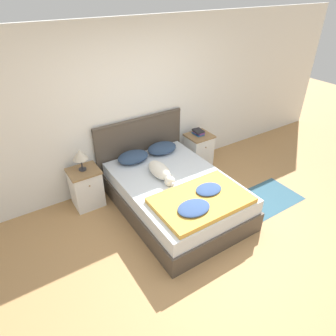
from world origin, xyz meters
TOP-DOWN VIEW (x-y plane):
  - ground_plane at (0.00, 0.00)m, footprint 16.00×16.00m
  - wall_back at (0.00, 2.13)m, footprint 9.00×0.06m
  - bed at (0.09, 1.00)m, footprint 1.48×2.07m
  - headboard at (0.09, 2.06)m, footprint 1.56×0.06m
  - nightstand_left at (-0.97, 1.83)m, footprint 0.44×0.41m
  - nightstand_right at (1.15, 1.83)m, footprint 0.44×0.41m
  - pillow_left at (-0.18, 1.80)m, footprint 0.50×0.36m
  - pillow_right at (0.36, 1.80)m, footprint 0.50×0.36m
  - quilt at (0.08, 0.41)m, footprint 1.22×0.80m
  - dog at (-0.05, 1.19)m, footprint 0.23×0.69m
  - book_stack at (1.15, 1.86)m, footprint 0.17×0.21m
  - table_lamp at (-0.97, 1.85)m, footprint 0.22×0.22m
  - rug at (1.47, 0.42)m, footprint 1.00×0.69m

SIDE VIEW (x-z plane):
  - ground_plane at x=0.00m, z-range 0.00..0.00m
  - rug at x=1.47m, z-range 0.00..0.00m
  - bed at x=0.09m, z-range 0.00..0.52m
  - nightstand_left at x=-0.97m, z-range 0.00..0.62m
  - nightstand_right at x=1.15m, z-range 0.00..0.62m
  - quilt at x=0.08m, z-range 0.50..0.62m
  - headboard at x=0.09m, z-range 0.02..1.13m
  - pillow_left at x=-0.18m, z-range 0.52..0.68m
  - pillow_right at x=0.36m, z-range 0.52..0.68m
  - dog at x=-0.05m, z-range 0.51..0.72m
  - book_stack at x=1.15m, z-range 0.61..0.70m
  - table_lamp at x=-0.97m, z-range 0.70..1.03m
  - wall_back at x=0.00m, z-range 0.00..2.55m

